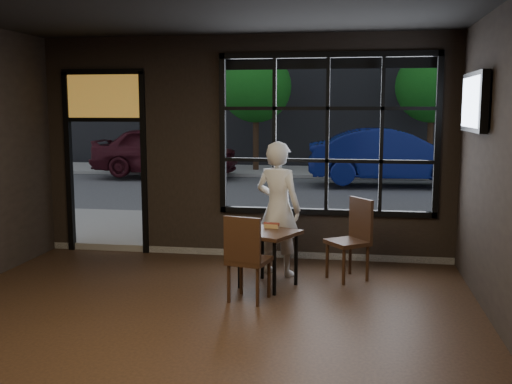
% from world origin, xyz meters
% --- Properties ---
extents(floor, '(6.00, 7.00, 0.02)m').
position_xyz_m(floor, '(0.00, 0.00, -0.01)').
color(floor, black).
rests_on(floor, ground).
extents(window_frame, '(3.06, 0.12, 2.28)m').
position_xyz_m(window_frame, '(1.20, 3.50, 1.80)').
color(window_frame, black).
rests_on(window_frame, ground).
extents(stained_transom, '(1.20, 0.06, 0.70)m').
position_xyz_m(stained_transom, '(-2.10, 3.50, 2.35)').
color(stained_transom, orange).
rests_on(stained_transom, ground).
extents(street_asphalt, '(60.00, 41.00, 0.04)m').
position_xyz_m(street_asphalt, '(0.00, 24.00, -0.02)').
color(street_asphalt, '#545456').
rests_on(street_asphalt, ground).
extents(cafe_table, '(0.85, 0.85, 0.69)m').
position_xyz_m(cafe_table, '(0.57, 2.07, 0.35)').
color(cafe_table, '#321D11').
rests_on(cafe_table, floor).
extents(chair_near, '(0.52, 0.52, 1.00)m').
position_xyz_m(chair_near, '(0.43, 1.52, 0.50)').
color(chair_near, '#321D11').
rests_on(chair_near, floor).
extents(chair_window, '(0.63, 0.63, 1.04)m').
position_xyz_m(chair_window, '(1.52, 2.54, 0.52)').
color(chair_window, '#321D11').
rests_on(chair_window, floor).
extents(man, '(0.75, 0.64, 1.75)m').
position_xyz_m(man, '(0.62, 2.64, 0.88)').
color(man, silver).
rests_on(man, floor).
extents(hotdog, '(0.21, 0.11, 0.06)m').
position_xyz_m(hotdog, '(0.58, 2.28, 0.72)').
color(hotdog, tan).
rests_on(hotdog, cafe_table).
extents(cup, '(0.17, 0.17, 0.10)m').
position_xyz_m(cup, '(0.35, 1.97, 0.74)').
color(cup, silver).
rests_on(cup, cafe_table).
extents(tv, '(0.13, 1.17, 0.68)m').
position_xyz_m(tv, '(2.93, 2.27, 2.24)').
color(tv, black).
rests_on(tv, wall_right).
extents(navy_car, '(4.72, 2.00, 1.52)m').
position_xyz_m(navy_car, '(2.60, 11.91, 0.86)').
color(navy_car, '#0B1656').
rests_on(navy_car, street_asphalt).
extents(maroon_car, '(4.51, 1.92, 1.52)m').
position_xyz_m(maroon_car, '(-4.18, 12.77, 0.86)').
color(maroon_car, '#3E1018').
rests_on(maroon_car, street_asphalt).
extents(tree_left, '(2.37, 2.37, 4.05)m').
position_xyz_m(tree_left, '(-1.71, 14.90, 2.85)').
color(tree_left, '#332114').
rests_on(tree_left, street_asphalt).
extents(tree_right, '(2.38, 2.38, 4.06)m').
position_xyz_m(tree_right, '(4.03, 15.45, 2.86)').
color(tree_right, '#332114').
rests_on(tree_right, street_asphalt).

